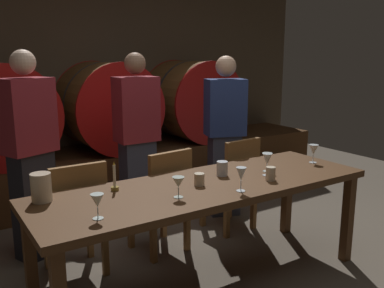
{
  "coord_description": "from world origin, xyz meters",
  "views": [
    {
      "loc": [
        -1.79,
        -2.31,
        1.63
      ],
      "look_at": [
        -0.17,
        0.18,
        0.99
      ],
      "focal_mm": 39.32,
      "sensor_mm": 36.0,
      "label": 1
    }
  ],
  "objects": [
    {
      "name": "ground_plane",
      "position": [
        0.0,
        0.0,
        0.0
      ],
      "size": [
        8.29,
        8.29,
        0.0
      ],
      "primitive_type": "plane",
      "color": "brown"
    },
    {
      "name": "chair_left",
      "position": [
        -0.93,
        0.55,
        0.49
      ],
      "size": [
        0.4,
        0.4,
        0.88
      ],
      "rotation": [
        0.0,
        0.0,
        3.13
      ],
      "color": "brown",
      "rests_on": "ground"
    },
    {
      "name": "guest_left",
      "position": [
        -1.11,
        1.05,
        0.85
      ],
      "size": [
        0.44,
        0.37,
        1.66
      ],
      "rotation": [
        0.0,
        0.0,
        3.53
      ],
      "color": "black",
      "rests_on": "ground"
    },
    {
      "name": "back_wall",
      "position": [
        0.0,
        2.77,
        1.28
      ],
      "size": [
        6.38,
        0.24,
        2.55
      ],
      "primitive_type": "cube",
      "color": "brown",
      "rests_on": "ground"
    },
    {
      "name": "wine_glass_far_right",
      "position": [
        0.87,
        -0.05,
        0.85
      ],
      "size": [
        0.08,
        0.08,
        0.15
      ],
      "color": "white",
      "rests_on": "dining_table"
    },
    {
      "name": "dining_table",
      "position": [
        -0.18,
        -0.04,
        0.68
      ],
      "size": [
        2.42,
        0.78,
        0.75
      ],
      "color": "#4C2D16",
      "rests_on": "ground"
    },
    {
      "name": "cup_left",
      "position": [
        -0.25,
        -0.04,
        0.79
      ],
      "size": [
        0.07,
        0.07,
        0.08
      ],
      "primitive_type": "cylinder",
      "color": "beige",
      "rests_on": "dining_table"
    },
    {
      "name": "wine_glass_center_left",
      "position": [
        -0.1,
        -0.29,
        0.86
      ],
      "size": [
        0.07,
        0.07,
        0.16
      ],
      "color": "white",
      "rests_on": "dining_table"
    },
    {
      "name": "wine_glass_center_right",
      "position": [
        0.29,
        -0.12,
        0.87
      ],
      "size": [
        0.07,
        0.07,
        0.17
      ],
      "color": "white",
      "rests_on": "dining_table"
    },
    {
      "name": "wine_barrel_center",
      "position": [
        -0.0,
        2.22,
        1.04
      ],
      "size": [
        1.01,
        0.91,
        1.01
      ],
      "color": "brown",
      "rests_on": "barrel_shelf"
    },
    {
      "name": "pitcher",
      "position": [
        -1.23,
        0.22,
        0.84
      ],
      "size": [
        0.12,
        0.12,
        0.18
      ],
      "color": "beige",
      "rests_on": "dining_table"
    },
    {
      "name": "guest_center",
      "position": [
        -0.13,
        1.17,
        0.84
      ],
      "size": [
        0.38,
        0.24,
        1.64
      ],
      "rotation": [
        0.0,
        0.0,
        3.15
      ],
      "color": "#33384C",
      "rests_on": "ground"
    },
    {
      "name": "wine_glass_far_left",
      "position": [
        -1.05,
        -0.24,
        0.85
      ],
      "size": [
        0.07,
        0.07,
        0.14
      ],
      "color": "silver",
      "rests_on": "dining_table"
    },
    {
      "name": "wine_glass_right",
      "position": [
        0.37,
        -0.04,
        0.85
      ],
      "size": [
        0.08,
        0.08,
        0.14
      ],
      "color": "silver",
      "rests_on": "dining_table"
    },
    {
      "name": "guest_right",
      "position": [
        0.74,
        0.97,
        0.82
      ],
      "size": [
        0.44,
        0.35,
        1.61
      ],
      "rotation": [
        0.0,
        0.0,
        2.8
      ],
      "color": "#33384C",
      "rests_on": "ground"
    },
    {
      "name": "candle_center",
      "position": [
        -0.78,
        0.17,
        0.8
      ],
      "size": [
        0.05,
        0.05,
        0.2
      ],
      "color": "olive",
      "rests_on": "dining_table"
    },
    {
      "name": "wine_barrel_right",
      "position": [
        1.15,
        2.22,
        1.04
      ],
      "size": [
        1.01,
        0.91,
        1.01
      ],
      "color": "brown",
      "rests_on": "barrel_shelf"
    },
    {
      "name": "barrel_shelf",
      "position": [
        0.0,
        2.22,
        0.27
      ],
      "size": [
        5.74,
        0.9,
        0.54
      ],
      "primitive_type": "cube",
      "color": "#4C2D16",
      "rests_on": "ground"
    },
    {
      "name": "wine_barrel_left",
      "position": [
        -1.12,
        2.22,
        1.04
      ],
      "size": [
        1.01,
        0.91,
        1.01
      ],
      "color": "#513319",
      "rests_on": "barrel_shelf"
    },
    {
      "name": "chair_right",
      "position": [
        0.56,
        0.59,
        0.49
      ],
      "size": [
        0.43,
        0.43,
        0.88
      ],
      "rotation": [
        0.0,
        0.0,
        3.22
      ],
      "color": "brown",
      "rests_on": "ground"
    },
    {
      "name": "cup_right",
      "position": [
        0.23,
        -0.22,
        0.8
      ],
      "size": [
        0.07,
        0.07,
        0.1
      ],
      "primitive_type": "cylinder",
      "color": "beige",
      "rests_on": "dining_table"
    },
    {
      "name": "cup_center",
      "position": [
        0.02,
        0.06,
        0.8
      ],
      "size": [
        0.08,
        0.08,
        0.11
      ],
      "primitive_type": "cylinder",
      "color": "silver",
      "rests_on": "dining_table"
    },
    {
      "name": "wine_glass_left",
      "position": [
        -0.5,
        -0.18,
        0.84
      ],
      "size": [
        0.08,
        0.08,
        0.13
      ],
      "color": "silver",
      "rests_on": "dining_table"
    },
    {
      "name": "chair_center",
      "position": [
        -0.21,
        0.55,
        0.49
      ],
      "size": [
        0.44,
        0.44,
        0.88
      ],
      "rotation": [
        0.0,
        0.0,
        3.25
      ],
      "color": "brown",
      "rests_on": "ground"
    }
  ]
}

